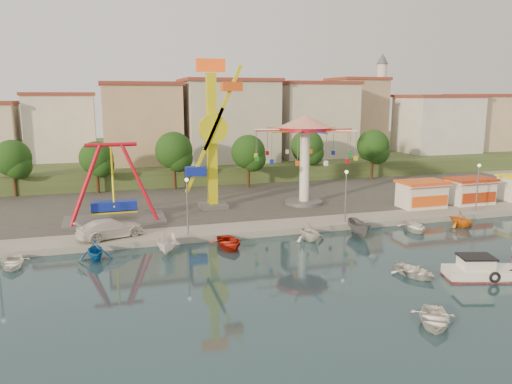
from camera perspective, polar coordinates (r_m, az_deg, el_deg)
name	(u,v)px	position (r m, az deg, el deg)	size (l,w,h in m)	color
ground	(327,280)	(37.12, 8.17, -9.94)	(200.00, 200.00, 0.00)	#142A37
quay_deck	(187,165)	(95.35, -7.85, 3.09)	(200.00, 100.00, 0.60)	#9E998E
asphalt_pad	(228,195)	(64.33, -3.22, -0.33)	(90.00, 28.00, 0.01)	#4C4944
hill_terrace	(183,156)	(100.10, -8.33, 4.14)	(200.00, 60.00, 3.00)	#384C26
pirate_ship_ride	(113,185)	(52.09, -16.03, 0.83)	(10.00, 5.00, 8.00)	#59595E
kamikaze_tower	(214,138)	(55.72, -4.80, 6.18)	(4.88, 3.10, 16.50)	#59595E
wave_swinger	(305,140)	(57.94, 5.62, 5.98)	(11.60, 11.60, 10.40)	#59595E
booth_left	(422,194)	(59.91, 18.41, -0.20)	(5.40, 3.78, 3.08)	white
booth_mid	(470,191)	(63.97, 23.28, 0.15)	(5.40, 3.78, 3.08)	white
lamp_post_1	(187,208)	(45.95, -7.84, -1.81)	(0.14, 0.14, 5.00)	#59595E
lamp_post_2	(346,198)	(50.92, 10.21, -0.63)	(0.14, 0.14, 5.00)	#59595E
lamp_post_3	(477,189)	(59.88, 23.97, 0.32)	(0.14, 0.14, 5.00)	#59595E
tree_0	(12,158)	(69.56, -26.07, 3.49)	(4.60, 4.60, 7.19)	#382314
tree_1	(96,158)	(67.99, -17.79, 3.70)	(4.35, 4.35, 6.80)	#382314
tree_2	(174,151)	(68.08, -9.37, 4.69)	(5.02, 5.02, 7.85)	#382314
tree_3	(248,152)	(68.77, -0.89, 4.59)	(4.68, 4.68, 7.32)	#382314
tree_4	(307,146)	(74.89, 5.86, 5.21)	(4.86, 4.86, 7.60)	#382314
tree_5	(373,146)	(77.74, 13.22, 5.16)	(4.83, 4.83, 7.54)	#382314
building_1	(60,134)	(83.11, -21.49, 6.16)	(12.33, 9.01, 8.63)	silver
building_2	(146,124)	(83.64, -12.45, 7.58)	(11.95, 9.28, 11.23)	tan
building_3	(233,130)	(82.88, -2.63, 7.09)	(12.59, 10.50, 9.20)	beige
building_4	(301,127)	(90.35, 5.19, 7.38)	(10.75, 9.23, 9.24)	beige
building_5	(373,121)	(94.49, 13.20, 7.90)	(12.77, 10.96, 11.21)	tan
building_6	(433,117)	(99.63, 19.60, 8.03)	(8.23, 8.98, 12.36)	silver
building_7	(467,125)	(110.93, 22.99, 7.10)	(11.59, 10.93, 8.76)	beige
minaret	(381,99)	(99.39, 14.06, 10.27)	(2.80, 2.80, 18.00)	silver
cabin_motorboat	(482,272)	(40.33, 24.42, -8.34)	(5.86, 3.52, 1.94)	white
rowboat_a	(415,271)	(39.21, 17.72, -8.64)	(2.54, 3.55, 0.74)	white
rowboat_b	(434,319)	(31.74, 19.68, -13.47)	(2.62, 3.67, 0.76)	white
van	(110,228)	(46.77, -16.34, -4.00)	(2.40, 5.91, 1.72)	silver
moored_boat_0	(12,263)	(43.64, -26.10, -7.26)	(2.50, 3.50, 0.72)	white
moored_boat_1	(95,250)	(42.91, -17.91, -6.33)	(2.65, 3.07, 1.62)	#1258A4
moored_boat_2	(167,245)	(43.18, -10.10, -5.95)	(1.44, 3.82, 1.48)	white
moored_boat_3	(228,243)	(44.17, -3.18, -5.82)	(2.99, 4.19, 0.87)	red
moored_boat_4	(309,231)	(46.41, 6.11, -4.48)	(2.83, 3.28, 1.73)	silver
moored_boat_5	(359,228)	(48.64, 11.71, -4.05)	(1.48, 3.94, 1.52)	#5D5C62
moored_boat_6	(415,227)	(51.91, 17.68, -3.81)	(2.77, 3.88, 0.80)	white
moored_boat_7	(461,219)	(55.07, 22.39, -2.88)	(2.57, 2.98, 1.57)	orange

